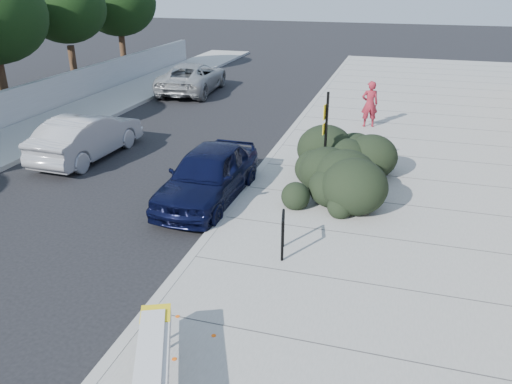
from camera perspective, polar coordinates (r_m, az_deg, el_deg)
ground at (r=11.04m, az=-7.41°, el=-7.91°), size 120.00×120.00×0.00m
sidewalk_near at (r=14.78m, az=21.30°, el=-0.61°), size 11.20×50.00×0.15m
curb_near at (r=15.22m, az=-0.02°, el=1.82°), size 0.22×50.00×0.17m
curb_far at (r=18.95m, az=-23.98°, el=4.19°), size 0.22×50.00×0.17m
tree_far_e at (r=27.97m, az=-20.98°, el=19.01°), size 4.00×4.00×5.90m
tree_far_f at (r=32.14m, az=-15.50°, el=20.09°), size 4.40×4.40×6.07m
bench at (r=7.63m, az=-11.73°, el=-18.34°), size 1.34×2.31×0.69m
bike_rack at (r=10.71m, az=3.09°, el=-4.40°), size 0.18×0.63×0.94m
sign_post at (r=14.29m, az=7.94°, el=6.77°), size 0.12×0.30×2.65m
hedge at (r=14.34m, az=9.95°, el=3.79°), size 2.22×4.34×1.61m
sedan_navy at (r=13.57m, az=-5.50°, el=1.97°), size 1.89×4.47×1.51m
wagon_silver at (r=17.79m, az=-18.73°, el=6.06°), size 1.75×4.57×1.49m
suv_silver at (r=27.03m, az=-7.25°, el=12.85°), size 2.98×5.69×1.53m
pedestrian at (r=20.39m, az=12.87°, el=9.78°), size 0.76×0.60×1.81m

